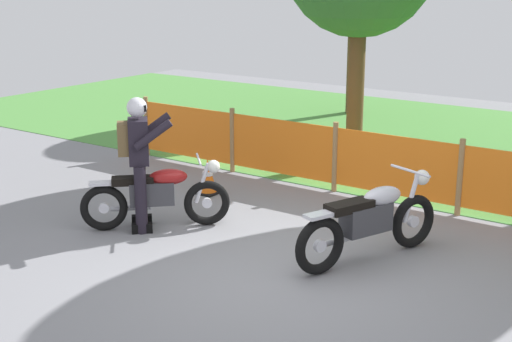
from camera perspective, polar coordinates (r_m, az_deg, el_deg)
ground at (r=8.06m, az=1.78°, el=-7.83°), size 24.00×24.00×0.02m
grass_verge at (r=14.03m, az=17.42°, el=1.70°), size 24.00×7.85×0.01m
barrier_fence at (r=10.33m, az=10.81°, el=0.41°), size 9.54×0.08×1.05m
motorcycle_lead at (r=8.26m, az=8.95°, el=-3.84°), size 0.92×1.96×0.97m
motorcycle_trailing at (r=9.27m, az=-7.81°, el=-1.88°), size 1.42×1.39×0.90m
rider_trailing at (r=9.13m, az=-9.22°, el=1.16°), size 0.77×0.76×1.69m
traffic_cone at (r=10.67m, az=-3.81°, el=-0.42°), size 0.32×0.32×0.53m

